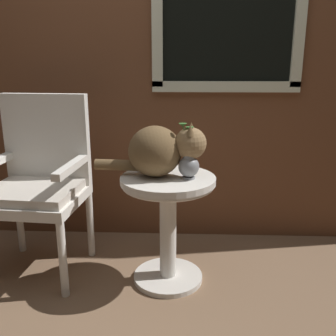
{
  "coord_description": "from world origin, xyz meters",
  "views": [
    {
      "loc": [
        0.2,
        -1.72,
        1.24
      ],
      "look_at": [
        0.12,
        0.26,
        0.68
      ],
      "focal_mm": 40.42,
      "sensor_mm": 36.0,
      "label": 1
    }
  ],
  "objects_px": {
    "wicker_side_table": "(168,210)",
    "pewter_vase_with_ivy": "(189,163)",
    "cat": "(160,150)",
    "wicker_chair": "(39,177)"
  },
  "relations": [
    {
      "from": "wicker_side_table",
      "to": "pewter_vase_with_ivy",
      "type": "distance_m",
      "value": 0.31
    },
    {
      "from": "cat",
      "to": "wicker_side_table",
      "type": "bearing_deg",
      "value": -17.73
    },
    {
      "from": "wicker_side_table",
      "to": "wicker_chair",
      "type": "distance_m",
      "value": 0.8
    },
    {
      "from": "wicker_side_table",
      "to": "cat",
      "type": "distance_m",
      "value": 0.35
    },
    {
      "from": "cat",
      "to": "pewter_vase_with_ivy",
      "type": "xyz_separation_m",
      "value": [
        0.15,
        -0.04,
        -0.06
      ]
    },
    {
      "from": "wicker_chair",
      "to": "pewter_vase_with_ivy",
      "type": "distance_m",
      "value": 0.91
    },
    {
      "from": "wicker_chair",
      "to": "pewter_vase_with_ivy",
      "type": "xyz_separation_m",
      "value": [
        0.88,
        -0.17,
        0.14
      ]
    },
    {
      "from": "cat",
      "to": "pewter_vase_with_ivy",
      "type": "height_order",
      "value": "pewter_vase_with_ivy"
    },
    {
      "from": "wicker_side_table",
      "to": "cat",
      "type": "xyz_separation_m",
      "value": [
        -0.04,
        0.01,
        0.34
      ]
    },
    {
      "from": "wicker_side_table",
      "to": "pewter_vase_with_ivy",
      "type": "bearing_deg",
      "value": -14.22
    }
  ]
}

